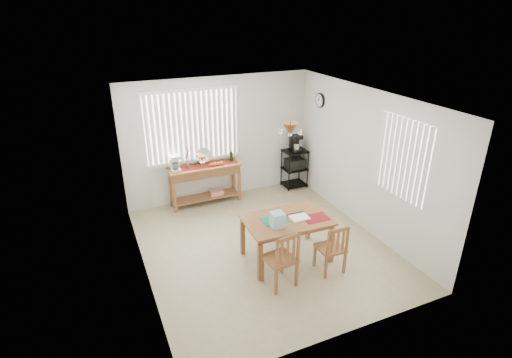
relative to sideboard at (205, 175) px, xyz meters
name	(u,v)px	position (x,y,z in m)	size (l,w,h in m)	color
ground	(263,247)	(0.40, -2.02, -0.63)	(4.00, 4.50, 0.01)	tan
room_shell	(264,155)	(0.41, -2.01, 1.06)	(4.20, 4.70, 2.70)	silver
sideboard	(205,175)	(0.00, 0.00, 0.00)	(1.49, 0.42, 0.84)	brown
sideboard_items	(193,162)	(-0.24, 0.01, 0.34)	(1.42, 0.35, 0.64)	maroon
wire_cart	(295,165)	(2.10, -0.02, -0.10)	(0.52, 0.42, 0.88)	black
cart_items	(295,143)	(2.10, -0.01, 0.42)	(0.21, 0.25, 0.36)	black
dining_table	(287,224)	(0.61, -2.47, 0.02)	(1.39, 0.92, 0.73)	brown
table_items	(283,219)	(0.47, -2.58, 0.19)	(1.05, 0.52, 0.23)	#157B58
chair_left	(281,259)	(0.20, -3.07, -0.17)	(0.48, 0.48, 0.93)	brown
chair_right	(332,249)	(1.08, -3.08, -0.21)	(0.40, 0.40, 0.85)	brown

